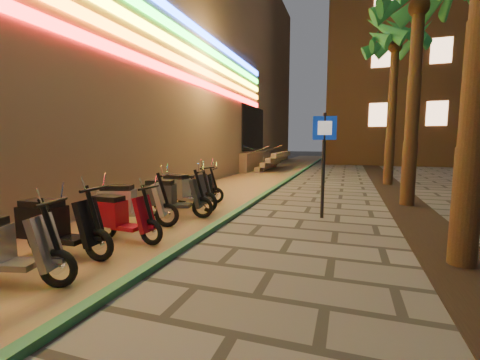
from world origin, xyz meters
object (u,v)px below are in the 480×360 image
(scooter_6, at_px, (130,203))
(scooter_9, at_px, (192,187))
(scooter_8, at_px, (184,190))
(scooter_7, at_px, (170,196))
(pedestrian_sign, at_px, (324,151))
(scooter_5, at_px, (118,216))
(scooter_4, at_px, (56,225))

(scooter_6, height_order, scooter_9, scooter_6)
(scooter_6, relative_size, scooter_8, 0.97)
(scooter_7, bearing_deg, scooter_9, 90.18)
(pedestrian_sign, distance_m, scooter_5, 4.97)
(scooter_6, bearing_deg, scooter_5, -81.71)
(scooter_5, relative_size, scooter_8, 0.89)
(scooter_7, bearing_deg, scooter_8, 88.29)
(pedestrian_sign, bearing_deg, scooter_9, 154.48)
(scooter_7, bearing_deg, pedestrian_sign, 6.70)
(scooter_6, xyz_separation_m, scooter_7, (0.37, 1.12, -0.00))
(scooter_6, bearing_deg, scooter_7, 54.31)
(scooter_4, bearing_deg, scooter_9, 87.98)
(scooter_4, xyz_separation_m, scooter_8, (0.17, 4.08, 0.01))
(scooter_6, bearing_deg, scooter_8, 66.97)
(scooter_4, relative_size, scooter_7, 1.00)
(scooter_6, distance_m, scooter_8, 2.13)
(scooter_8, relative_size, scooter_9, 1.12)
(scooter_6, distance_m, scooter_7, 1.18)
(scooter_5, bearing_deg, scooter_4, -107.09)
(scooter_5, distance_m, scooter_7, 2.04)
(scooter_7, xyz_separation_m, scooter_9, (-0.38, 1.95, -0.05))
(scooter_4, distance_m, scooter_5, 1.13)
(scooter_8, bearing_deg, scooter_4, -81.22)
(scooter_7, distance_m, scooter_8, 1.01)
(scooter_7, bearing_deg, scooter_4, -107.02)
(scooter_8, distance_m, scooter_9, 0.99)
(pedestrian_sign, height_order, scooter_9, pedestrian_sign)
(scooter_5, distance_m, scooter_8, 3.04)
(scooter_4, height_order, scooter_6, scooter_6)
(pedestrian_sign, xyz_separation_m, scooter_5, (-3.61, -3.20, -1.20))
(scooter_5, bearing_deg, scooter_8, 97.67)
(scooter_4, relative_size, scooter_5, 1.09)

